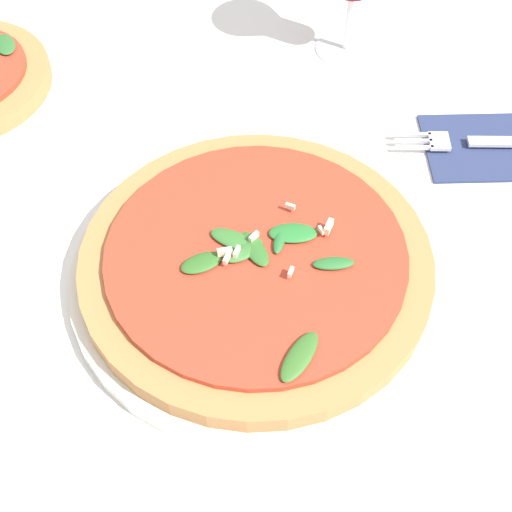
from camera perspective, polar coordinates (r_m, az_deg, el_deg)
name	(u,v)px	position (r m, az deg, el deg)	size (l,w,h in m)	color
ground_plane	(246,268)	(0.61, -0.81, -0.96)	(6.00, 6.00, 0.00)	silver
pizza_arugula_main	(256,266)	(0.59, 0.01, -0.79)	(0.31, 0.31, 0.05)	silver
napkin	(499,146)	(0.75, 18.86, 8.36)	(0.15, 0.10, 0.01)	navy
fork	(493,142)	(0.74, 18.43, 8.67)	(0.19, 0.02, 0.00)	silver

